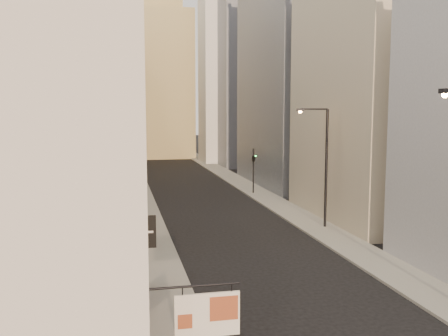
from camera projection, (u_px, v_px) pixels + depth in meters
sidewalk_left at (135, 182)px, 63.02m from camera, size 3.00×140.00×0.15m
sidewalk_right at (235, 180)px, 65.72m from camera, size 3.00×140.00×0.15m
near_building_left at (44, 202)px, 16.72m from camera, size 8.30×23.04×12.30m
left_bldg_beige at (63, 127)px, 32.80m from camera, size 8.00×12.00×16.00m
left_bldg_grey at (80, 101)px, 48.12m from camera, size 8.00×16.00×20.00m
left_bldg_tan at (90, 115)px, 65.78m from camera, size 8.00×18.00×17.00m
left_bldg_wingrid at (96, 94)px, 84.81m from camera, size 8.00×20.00×24.00m
right_bldg_beige at (369, 100)px, 41.45m from camera, size 8.00×16.00×20.00m
right_bldg_wingrid at (289, 78)px, 60.54m from camera, size 8.00×20.00×26.00m
highrise at (269, 16)px, 87.55m from camera, size 21.00×23.00×51.20m
clock_tower at (155, 67)px, 98.11m from camera, size 14.00×14.00×44.90m
white_tower at (224, 56)px, 86.69m from camera, size 8.00×8.00×41.50m
streetlamp_mid at (323, 161)px, 38.11m from camera, size 2.37×0.85×9.26m
traffic_light_right at (253, 160)px, 54.19m from camera, size 0.64×0.62×5.00m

